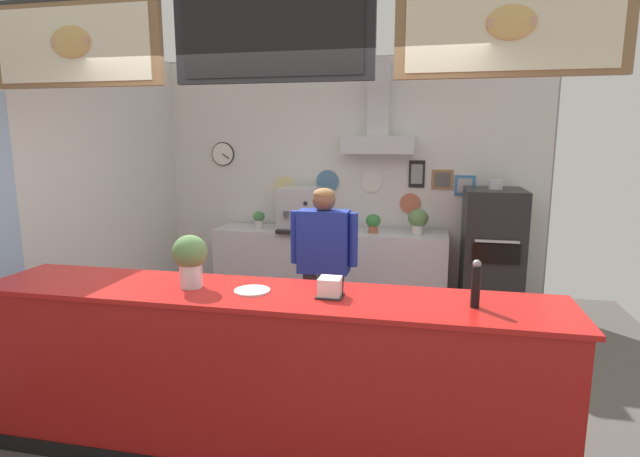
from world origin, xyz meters
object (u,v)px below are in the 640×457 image
potted_basil (418,220)px  potted_rosemary (259,218)px  condiment_plate (252,291)px  espresso_machine (299,209)px  potted_sage (340,219)px  pepper_grinder (476,284)px  potted_oregano (373,222)px  shop_worker (324,271)px  basil_vase (190,259)px  pizza_oven (491,257)px  napkin_holder (330,288)px

potted_basil → potted_rosemary: potted_basil is taller
potted_rosemary → condiment_plate: bearing=-71.8°
espresso_machine → potted_rosemary: 0.52m
potted_basil → potted_sage: 0.88m
potted_rosemary → pepper_grinder: (2.23, -2.87, 0.17)m
potted_oregano → condiment_plate: (-0.42, -2.83, 0.04)m
shop_worker → condiment_plate: bearing=85.0°
shop_worker → potted_rosemary: (-1.09, 1.47, 0.20)m
basil_vase → condiment_plate: (0.40, -0.01, -0.17)m
potted_oregano → potted_rosemary: bearing=178.8°
espresso_machine → potted_basil: bearing=1.2°
shop_worker → pepper_grinder: 1.83m
pizza_oven → basil_vase: 3.50m
potted_sage → potted_rosemary: size_ratio=1.11×
potted_oregano → basil_vase: 2.94m
potted_sage → potted_oregano: bearing=-6.9°
shop_worker → potted_rosemary: bearing=-52.0°
shop_worker → basil_vase: 1.54m
condiment_plate → basil_vase: bearing=178.4°
pizza_oven → napkin_holder: size_ratio=9.80×
potted_oregano → pepper_grinder: 2.97m
potted_sage → pepper_grinder: pepper_grinder is taller
potted_sage → napkin_holder: 2.90m
potted_basil → napkin_holder: napkin_holder is taller
potted_oregano → potted_rosemary: 1.36m
shop_worker → napkin_holder: 1.44m
potted_sage → potted_rosemary: potted_sage is taller
espresso_machine → potted_oregano: 0.87m
napkin_holder → pepper_grinder: bearing=-1.3°
espresso_machine → napkin_holder: (0.91, -2.83, -0.04)m
basil_vase → pepper_grinder: basil_vase is taller
pizza_oven → potted_oregano: size_ratio=7.38×
pizza_oven → potted_oregano: 1.32m
shop_worker → potted_rosemary: size_ratio=7.89×
shop_worker → potted_sage: shop_worker is taller
potted_basil → condiment_plate: 3.01m
potted_sage → basil_vase: (-0.44, -2.86, 0.20)m
potted_basil → basil_vase: bearing=-114.9°
espresso_machine → potted_sage: bearing=4.6°
potted_basil → potted_sage: potted_basil is taller
potted_sage → potted_rosemary: 0.98m
basil_vase → napkin_holder: (0.88, -0.00, -0.13)m
pizza_oven → potted_oregano: (-1.28, 0.08, 0.32)m
potted_oregano → pepper_grinder: pepper_grinder is taller
potted_rosemary → condiment_plate: (0.94, -2.86, 0.04)m
potted_oregano → potted_sage: size_ratio=0.96×
espresso_machine → potted_oregano: espresso_machine is taller
pizza_oven → napkin_holder: 3.03m
espresso_machine → potted_sage: 0.49m
potted_rosemary → potted_oregano: bearing=-1.2°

